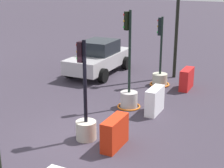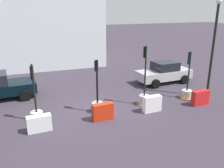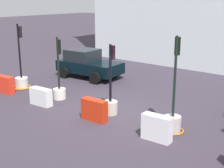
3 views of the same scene
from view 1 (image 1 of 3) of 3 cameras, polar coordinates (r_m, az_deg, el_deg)
The scene contains 8 objects.
ground_plane at distance 10.26m, azimuth -5.05°, elevation -9.18°, with size 120.00×120.00×0.00m, color #362F3A.
traffic_light_2 at distance 10.02m, azimuth -4.44°, elevation -6.00°, with size 0.61×0.61×2.96m.
traffic_light_3 at distance 12.42m, azimuth 2.84°, elevation -1.56°, with size 0.86×0.86×3.53m.
traffic_light_4 at distance 15.12m, azimuth 8.00°, elevation 1.46°, with size 0.88×0.88×3.01m.
construction_barrier_2 at distance 9.60m, azimuth 0.47°, elevation -8.16°, with size 1.11×0.44×0.88m.
construction_barrier_3 at distance 12.01m, azimuth 7.16°, elevation -2.78°, with size 1.08×0.43×0.91m.
construction_barrier_4 at distance 14.81m, azimuth 12.38°, elevation 0.82°, with size 1.09×0.43×0.88m.
car_silver_hatchback at distance 16.81m, azimuth -2.17°, elevation 4.46°, with size 4.30×2.27×1.63m.
Camera 1 is at (-7.50, -5.27, 4.61)m, focal length 54.65 mm.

